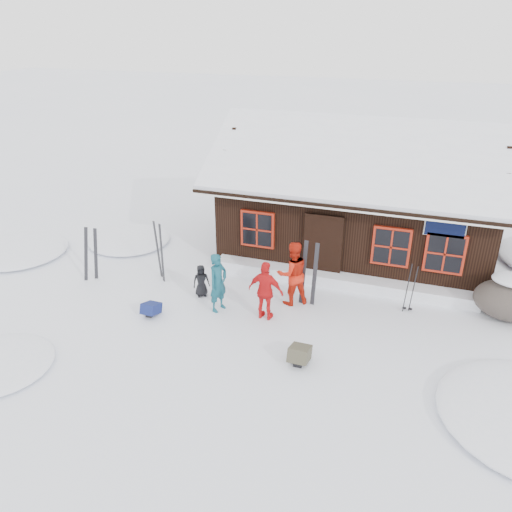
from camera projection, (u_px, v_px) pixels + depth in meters
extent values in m
plane|color=white|center=(267.00, 315.00, 13.07)|extent=(120.00, 120.00, 0.00)
cube|color=black|center=(357.00, 214.00, 16.37)|extent=(8.00, 5.00, 2.50)
cube|color=black|center=(356.00, 162.00, 14.21)|extent=(8.90, 3.14, 1.88)
cube|color=black|center=(370.00, 141.00, 16.73)|extent=(8.90, 3.14, 1.88)
cube|color=white|center=(357.00, 157.00, 14.15)|extent=(8.72, 3.07, 1.86)
cube|color=white|center=(370.00, 136.00, 16.67)|extent=(8.72, 3.07, 1.86)
cube|color=white|center=(366.00, 122.00, 15.10)|extent=(8.81, 0.22, 0.14)
cube|color=silver|center=(345.00, 207.00, 13.32)|extent=(8.90, 0.10, 0.20)
cube|color=black|center=(323.00, 249.00, 14.47)|extent=(1.00, 0.10, 2.00)
cube|color=black|center=(446.00, 226.00, 13.01)|extent=(1.00, 0.06, 0.60)
cube|color=maroon|center=(258.00, 229.00, 14.90)|extent=(1.04, 0.10, 1.14)
cube|color=black|center=(257.00, 230.00, 14.87)|extent=(0.90, 0.04, 1.00)
cube|color=maroon|center=(391.00, 247.00, 13.76)|extent=(1.04, 0.10, 1.14)
cube|color=black|center=(391.00, 247.00, 13.72)|extent=(0.90, 0.04, 1.00)
cube|color=maroon|center=(445.00, 254.00, 13.34)|extent=(1.04, 0.10, 1.14)
cube|color=black|center=(445.00, 254.00, 13.31)|extent=(0.90, 0.04, 1.00)
cube|color=white|center=(340.00, 280.00, 14.48)|extent=(7.60, 0.60, 0.35)
ellipsoid|color=white|center=(130.00, 242.00, 17.40)|extent=(2.80, 2.80, 0.34)
ellipsoid|color=white|center=(19.00, 253.00, 16.57)|extent=(3.20, 3.20, 0.38)
imported|color=#114655|center=(218.00, 283.00, 13.00)|extent=(0.56, 0.68, 1.62)
imported|color=red|center=(293.00, 273.00, 13.28)|extent=(1.10, 1.05, 1.79)
imported|color=red|center=(266.00, 291.00, 12.62)|extent=(0.97, 0.47, 1.60)
imported|color=black|center=(201.00, 281.00, 13.82)|extent=(0.54, 0.50, 0.93)
ellipsoid|color=#514741|center=(511.00, 300.00, 12.77)|extent=(1.86, 1.39, 1.02)
cube|color=black|center=(86.00, 255.00, 14.55)|extent=(0.26, 0.23, 1.71)
cube|color=black|center=(96.00, 255.00, 14.55)|extent=(0.33, 0.08, 1.71)
cube|color=black|center=(158.00, 250.00, 14.72)|extent=(0.22, 0.11, 1.82)
cube|color=black|center=(162.00, 254.00, 14.49)|extent=(0.15, 0.20, 1.82)
cube|color=black|center=(303.00, 273.00, 13.28)|extent=(0.19, 0.07, 1.90)
cube|color=black|center=(315.00, 276.00, 13.17)|extent=(0.18, 0.08, 1.90)
cylinder|color=black|center=(407.00, 289.00, 13.00)|extent=(0.10, 0.12, 1.41)
cylinder|color=black|center=(413.00, 290.00, 12.96)|extent=(0.10, 0.12, 1.41)
cube|color=navy|center=(151.00, 310.00, 13.03)|extent=(0.38, 0.51, 0.27)
cube|color=#433F2F|center=(300.00, 356.00, 11.21)|extent=(0.45, 0.59, 0.32)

